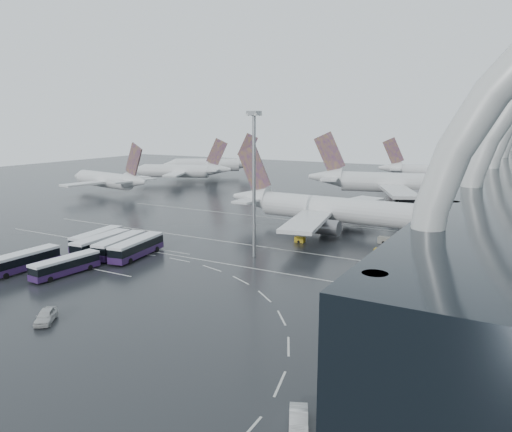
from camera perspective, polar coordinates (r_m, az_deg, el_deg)
The scene contains 25 objects.
ground at distance 91.92m, azimuth -2.58°, elevation -5.21°, with size 420.00×420.00×0.00m, color black.
lane_marking_near at distance 90.30m, azimuth -3.26°, elevation -5.51°, with size 120.00×0.25×0.01m, color beige.
lane_marking_mid at distance 101.92m, azimuth 1.00°, elevation -3.57°, with size 120.00×0.25×0.01m, color beige.
lane_marking_far at distance 126.62m, azimuth 7.04°, elevation -0.76°, with size 120.00×0.25×0.01m, color beige.
bus_bay_line_south at distance 95.61m, azimuth -20.21°, elevation -5.25°, with size 28.00×0.25×0.01m, color beige.
bus_bay_line_north at distance 106.20m, azimuth -13.65°, elevation -3.29°, with size 28.00×0.25×0.01m, color beige.
airliner_main at distance 117.42m, azimuth 8.96°, elevation 0.68°, with size 57.33×50.44×19.47m.
airliner_gate_b at distance 166.08m, azimuth 16.38°, elevation 3.58°, with size 62.32×55.15×21.78m.
airliner_gate_c at distance 216.29m, azimuth 20.43°, elevation 4.74°, with size 51.22×46.56×18.47m.
jet_remote_west at distance 181.22m, azimuth -16.44°, elevation 3.93°, with size 41.94×33.92×18.26m.
jet_remote_mid at distance 207.41m, azimuth -8.41°, elevation 5.10°, with size 40.41×32.96×18.25m.
jet_remote_far at distance 230.66m, azimuth -4.83°, elevation 5.85°, with size 41.26×33.84×19.56m.
bus_row_near_a at distance 106.45m, azimuth -17.72°, elevation -2.48°, with size 4.72×13.50×3.25m.
bus_row_near_b at distance 101.63m, azimuth -17.28°, elevation -3.02°, with size 4.54×14.17×3.43m.
bus_row_near_c at distance 99.58m, azimuth -15.31°, elevation -3.22°, with size 5.36×13.98×3.36m.
bus_row_near_d at distance 96.91m, azimuth -13.46°, elevation -3.49°, with size 5.29×14.34×3.45m.
bus_row_far_a at distance 94.58m, azimuth -25.11°, elevation -4.67°, with size 3.23×13.30×3.27m.
bus_row_far_c at distance 89.62m, azimuth -20.95°, elevation -5.28°, with size 3.55×12.35×3.00m.
van_curve_b at distance 70.59m, azimuth -22.89°, elevation -10.47°, with size 2.02×5.02×1.71m, color #BCBCBC.
van_curve_c at distance 45.50m, azimuth 4.88°, elevation -22.23°, with size 1.58×4.53×1.49m, color #BCBCBC.
floodlight_mast at distance 91.90m, azimuth -0.23°, elevation 5.64°, with size 2.08×2.08×27.12m.
gse_cart_belly_a at distance 98.47m, azimuth 14.04°, elevation -4.04°, with size 2.38×1.41×1.30m, color #A98916.
gse_cart_belly_b at distance 108.22m, azimuth 14.45°, elevation -2.69°, with size 2.51×1.48×1.37m, color slate.
gse_cart_belly_c at distance 106.18m, azimuth 5.03°, elevation -2.70°, with size 2.08×1.23×1.13m, color #A98916.
gse_cart_belly_d at distance 100.54m, azimuth 17.45°, elevation -3.90°, with size 2.46×1.45×1.34m, color slate.
Camera 1 is at (46.91, -74.77, 25.66)m, focal length 35.00 mm.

